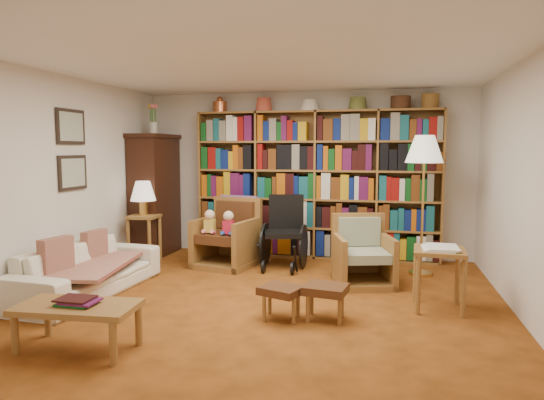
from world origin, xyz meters
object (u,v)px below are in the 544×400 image
(floor_lamp, at_px, (424,155))
(coffee_table, at_px, (77,310))
(armchair_leather, at_px, (228,237))
(side_table_lamp, at_px, (144,228))
(side_table_papers, at_px, (439,260))
(footstool_a, at_px, (281,292))
(footstool_b, at_px, (325,292))
(wheelchair, at_px, (284,235))
(sofa, at_px, (88,269))
(armchair_sage, at_px, (364,257))

(floor_lamp, bearing_deg, coffee_table, -132.80)
(armchair_leather, bearing_deg, side_table_lamp, -172.56)
(side_table_lamp, xyz_separation_m, side_table_papers, (3.91, -1.22, 0.02))
(footstool_a, bearing_deg, footstool_b, 10.49)
(side_table_lamp, height_order, floor_lamp, floor_lamp)
(floor_lamp, distance_m, footstool_b, 2.56)
(side_table_papers, bearing_deg, armchair_leather, 152.95)
(side_table_lamp, height_order, coffee_table, side_table_lamp)
(floor_lamp, xyz_separation_m, side_table_papers, (0.07, -1.42, -1.04))
(armchair_leather, relative_size, wheelchair, 0.96)
(side_table_papers, distance_m, coffee_table, 3.43)
(side_table_lamp, bearing_deg, footstool_b, -32.12)
(side_table_lamp, relative_size, floor_lamp, 0.38)
(floor_lamp, bearing_deg, footstool_b, -117.26)
(armchair_leather, height_order, side_table_papers, armchair_leather)
(sofa, height_order, footstool_a, sofa)
(wheelchair, relative_size, footstool_b, 2.25)
(floor_lamp, bearing_deg, wheelchair, -179.91)
(sofa, relative_size, side_table_papers, 2.94)
(sofa, distance_m, wheelchair, 2.59)
(armchair_sage, bearing_deg, sofa, -159.04)
(armchair_leather, distance_m, wheelchair, 0.80)
(side_table_lamp, distance_m, floor_lamp, 3.99)
(side_table_lamp, relative_size, footstool_b, 1.55)
(footstool_a, height_order, footstool_b, footstool_b)
(wheelchair, relative_size, floor_lamp, 0.55)
(side_table_papers, distance_m, footstool_a, 1.65)
(armchair_sage, distance_m, coffee_table, 3.36)
(footstool_a, bearing_deg, side_table_lamp, 142.48)
(side_table_lamp, distance_m, coffee_table, 3.08)
(side_table_papers, xyz_separation_m, footstool_a, (-1.50, -0.63, -0.25))
(side_table_papers, xyz_separation_m, coffee_table, (-2.97, -1.71, -0.18))
(side_table_lamp, xyz_separation_m, wheelchair, (2.01, 0.20, -0.04))
(side_table_lamp, height_order, armchair_sage, armchair_sage)
(armchair_sage, distance_m, floor_lamp, 1.54)
(floor_lamp, height_order, coffee_table, floor_lamp)
(armchair_sage, xyz_separation_m, coffee_table, (-2.18, -2.56, 0.01))
(coffee_table, bearing_deg, floor_lamp, 47.20)
(armchair_leather, relative_size, footstool_b, 2.16)
(side_table_papers, height_order, coffee_table, side_table_papers)
(armchair_leather, xyz_separation_m, coffee_table, (-0.27, -3.09, -0.06))
(coffee_table, bearing_deg, armchair_sage, 49.49)
(footstool_b, relative_size, coffee_table, 0.45)
(armchair_leather, xyz_separation_m, footstool_b, (1.61, -1.93, -0.11))
(armchair_leather, bearing_deg, footstool_b, -50.27)
(wheelchair, height_order, footstool_b, wheelchair)
(floor_lamp, bearing_deg, armchair_leather, -179.10)
(side_table_papers, relative_size, footstool_a, 1.41)
(armchair_sage, bearing_deg, wheelchair, 152.87)
(footstool_b, bearing_deg, floor_lamp, 62.74)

